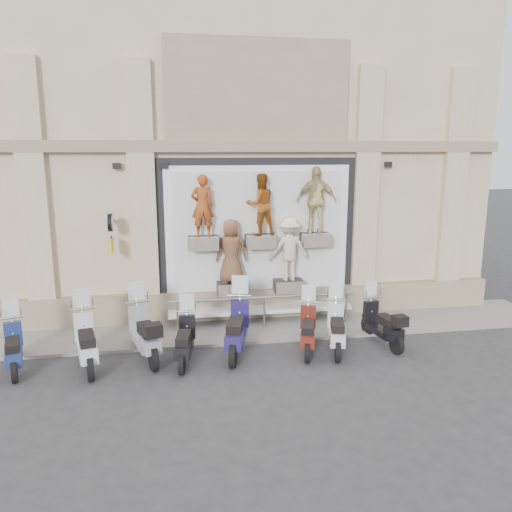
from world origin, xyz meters
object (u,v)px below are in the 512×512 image
Objects in this scene: scooter_b at (86,332)px; scooter_c at (144,324)px; scooter_e at (237,319)px; scooter_h at (382,316)px; scooter_a at (12,339)px; scooter_f at (308,322)px; clock_sign_bracket at (111,228)px; guard_rail at (264,313)px; scooter_g at (337,320)px; scooter_d at (185,332)px.

scooter_c reaches higher than scooter_b.
scooter_h is at bearing 13.89° from scooter_e.
scooter_b is 7.03m from scooter_h.
scooter_f is at bearing -15.22° from scooter_a.
scooter_c is (0.83, -1.84, -1.96)m from clock_sign_bracket.
scooter_h is (5.77, -0.11, -0.10)m from scooter_c.
clock_sign_bracket reaches higher than guard_rail.
scooter_b reaches higher than guard_rail.
scooter_c is at bearing -11.17° from scooter_a.
scooter_b is (1.55, -0.10, 0.10)m from scooter_a.
scooter_c is 5.78m from scooter_h.
scooter_b reaches higher than scooter_f.
scooter_h is at bearing -11.79° from scooter_b.
scooter_e is at bearing -169.11° from scooter_g.
scooter_a is 0.88× the size of scooter_b.
clock_sign_bracket is 0.56× the size of scooter_h.
scooter_c is (-3.07, -1.37, 0.37)m from guard_rail.
scooter_c is at bearing -167.32° from scooter_f.
scooter_g is 1.04× the size of scooter_h.
scooter_a is at bearing -165.23° from guard_rail.
scooter_d is (1.74, -2.22, -2.08)m from clock_sign_bracket.
scooter_f reaches higher than scooter_h.
scooter_e reaches higher than scooter_h.
scooter_g is (4.53, -0.29, -0.07)m from scooter_c.
clock_sign_bracket is 3.50m from scooter_d.
scooter_e is 1.70m from scooter_f.
scooter_b is 1.14× the size of scooter_d.
scooter_f is at bearing -19.46° from scooter_c.
scooter_e is 1.18× the size of scooter_h.
scooter_d reaches higher than guard_rail.
scooter_b reaches higher than scooter_d.
scooter_d is (3.71, -0.20, -0.00)m from scooter_a.
guard_rail is 2.78× the size of scooter_h.
scooter_e is at bearing 21.41° from scooter_d.
scooter_a is 3.72m from scooter_d.
clock_sign_bracket is 2.82m from scooter_c.
scooter_d is at bearing -51.92° from clock_sign_bracket.
scooter_d is at bearing -162.93° from scooter_g.
scooter_e reaches higher than scooter_g.
scooter_h is at bearing -28.87° from guard_rail.
scooter_g is (5.79, -0.02, -0.06)m from scooter_b.
scooter_f is (2.93, 0.15, 0.02)m from scooter_d.
scooter_b is 0.95× the size of scooter_e.
scooter_g reaches higher than scooter_h.
scooter_f is at bearing -64.58° from guard_rail.
scooter_b is at bearing -164.38° from scooter_g.
guard_rail is 2.49× the size of scooter_b.
scooter_b is (-4.33, -1.65, 0.36)m from guard_rail.
clock_sign_bracket is 0.50× the size of scooter_b.
scooter_g is at bearing -19.76° from scooter_c.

